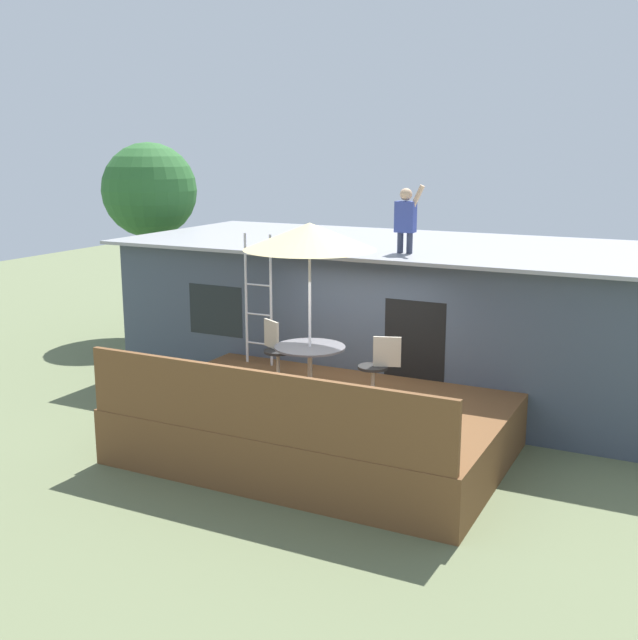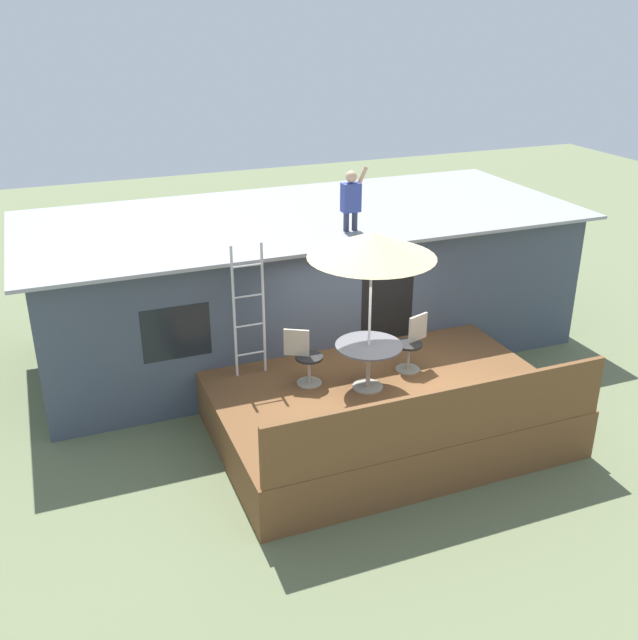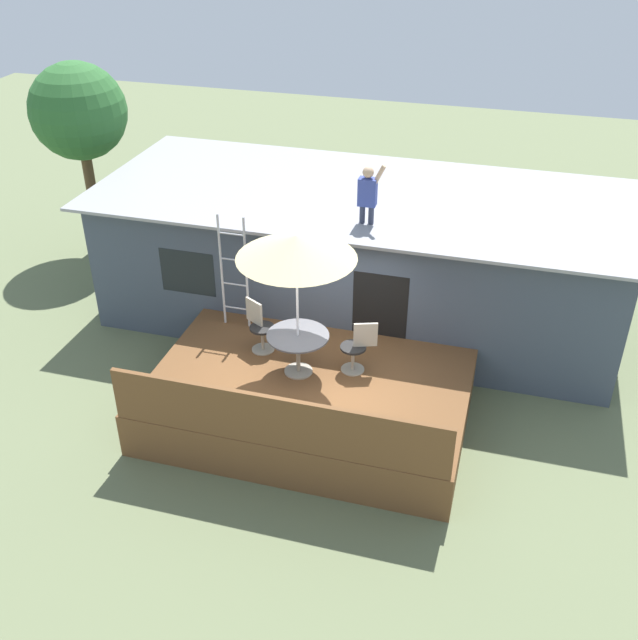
# 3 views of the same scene
# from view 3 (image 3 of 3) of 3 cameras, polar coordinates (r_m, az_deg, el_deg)

# --- Properties ---
(ground_plane) EXTENTS (40.00, 40.00, 0.00)m
(ground_plane) POSITION_cam_3_polar(r_m,az_deg,el_deg) (12.99, -0.64, -7.25)
(ground_plane) COLOR #66704C
(house) EXTENTS (10.50, 4.50, 2.69)m
(house) POSITION_cam_3_polar(r_m,az_deg,el_deg) (15.21, 3.17, 5.00)
(house) COLOR #424C5B
(house) RESTS_ON ground
(deck) EXTENTS (5.27, 3.69, 0.80)m
(deck) POSITION_cam_3_polar(r_m,az_deg,el_deg) (12.74, -0.65, -5.85)
(deck) COLOR brown
(deck) RESTS_ON ground
(deck_railing) EXTENTS (5.17, 0.08, 0.90)m
(deck_railing) POSITION_cam_3_polar(r_m,az_deg,el_deg) (10.88, -3.38, -7.84)
(deck_railing) COLOR brown
(deck_railing) RESTS_ON deck
(patio_table) EXTENTS (1.04, 1.04, 0.74)m
(patio_table) POSITION_cam_3_polar(r_m,az_deg,el_deg) (12.30, -1.62, -1.77)
(patio_table) COLOR #A59E8C
(patio_table) RESTS_ON deck
(patio_umbrella) EXTENTS (1.90, 1.90, 2.54)m
(patio_umbrella) POSITION_cam_3_polar(r_m,az_deg,el_deg) (11.42, -1.75, 5.62)
(patio_umbrella) COLOR silver
(patio_umbrella) RESTS_ON deck
(step_ladder) EXTENTS (0.52, 0.04, 2.20)m
(step_ladder) POSITION_cam_3_polar(r_m,az_deg,el_deg) (13.44, -6.55, 3.68)
(step_ladder) COLOR silver
(step_ladder) RESTS_ON deck
(person_figure) EXTENTS (0.47, 0.20, 1.11)m
(person_figure) POSITION_cam_3_polar(r_m,az_deg,el_deg) (13.14, 3.79, 9.86)
(person_figure) COLOR #33384C
(person_figure) RESTS_ON house
(patio_chair_left) EXTENTS (0.58, 0.44, 0.92)m
(patio_chair_left) POSITION_cam_3_polar(r_m,az_deg,el_deg) (13.01, -4.60, -0.49)
(patio_chair_left) COLOR #A59E8C
(patio_chair_left) RESTS_ON deck
(patio_chair_right) EXTENTS (0.60, 0.44, 0.92)m
(patio_chair_right) POSITION_cam_3_polar(r_m,az_deg,el_deg) (12.43, 2.98, -2.11)
(patio_chair_right) COLOR #A59E8C
(patio_chair_right) RESTS_ON deck
(backyard_tree) EXTENTS (2.18, 2.18, 4.50)m
(backyard_tree) POSITION_cam_3_polar(r_m,az_deg,el_deg) (18.18, -17.99, 14.91)
(backyard_tree) COLOR brown
(backyard_tree) RESTS_ON ground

